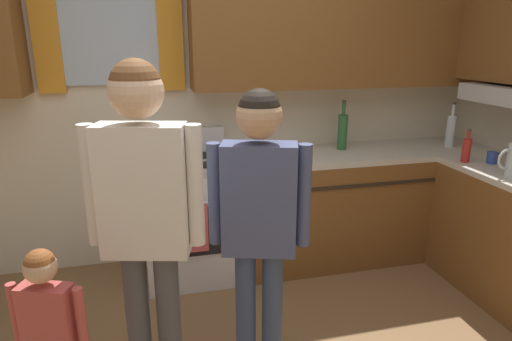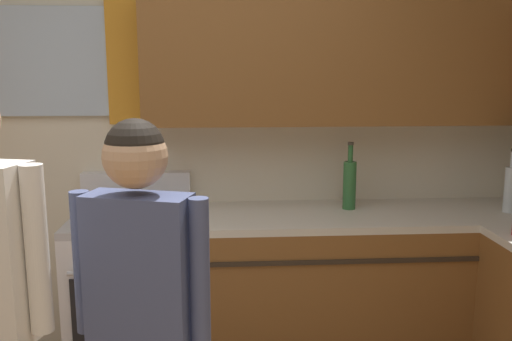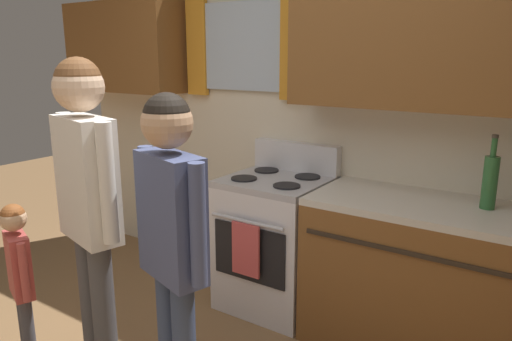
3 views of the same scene
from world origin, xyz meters
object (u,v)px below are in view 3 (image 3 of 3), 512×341
small_child (20,271)px  stove_oven (276,240)px  adult_holding_child (88,192)px  bottle_wine_green (490,181)px  adult_in_plaid (172,230)px

small_child → stove_oven: bearing=63.5°
stove_oven → adult_holding_child: bearing=-102.7°
stove_oven → bottle_wine_green: bottle_wine_green is taller
bottle_wine_green → adult_holding_child: (-1.54, -1.33, 0.01)m
adult_in_plaid → small_child: size_ratio=1.60×
bottle_wine_green → adult_in_plaid: 1.66m
stove_oven → adult_holding_child: adult_holding_child is taller
bottle_wine_green → small_child: 2.49m
stove_oven → small_child: 1.56m
bottle_wine_green → small_child: bearing=-142.9°
adult_holding_child → adult_in_plaid: adult_holding_child is taller
stove_oven → small_child: bearing=-116.5°
stove_oven → small_child: stove_oven is taller
adult_in_plaid → stove_oven: bearing=101.0°
stove_oven → adult_in_plaid: bearing=-79.0°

